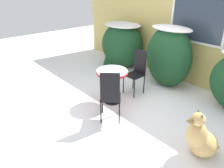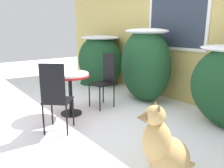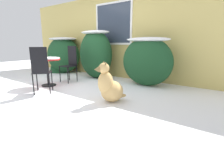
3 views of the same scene
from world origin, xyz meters
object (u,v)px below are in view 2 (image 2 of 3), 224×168
object	(u,v)px
dog	(163,149)
patio_chair_far_side	(56,96)
patio_chair_near_table	(105,79)
patio_table	(70,81)

from	to	relation	value
dog	patio_chair_far_side	bearing A→B (deg)	-131.87
patio_chair_near_table	dog	bearing A→B (deg)	-22.68
patio_chair_far_side	dog	world-z (taller)	patio_chair_far_side
patio_table	dog	bearing A→B (deg)	-1.71
patio_table	patio_chair_far_side	size ratio (longest dim) A/B	0.72
patio_table	patio_chair_near_table	world-z (taller)	patio_chair_near_table
patio_chair_near_table	dog	xyz separation A→B (m)	(2.06, -0.78, -0.26)
dog	patio_chair_near_table	bearing A→B (deg)	-168.36
patio_chair_near_table	dog	distance (m)	2.22
patio_chair_far_side	dog	size ratio (longest dim) A/B	1.32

